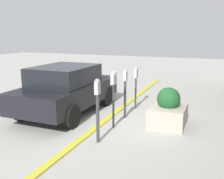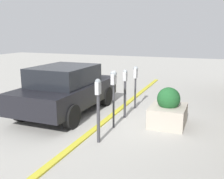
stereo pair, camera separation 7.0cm
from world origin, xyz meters
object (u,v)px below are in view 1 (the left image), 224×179
object	(u,v)px
parking_meter_nearest	(98,103)
parked_car_front	(67,89)
parking_meter_fourth	(136,77)
planter_box	(168,111)
parking_meter_second	(113,84)
parking_meter_middle	(125,88)

from	to	relation	value
parking_meter_nearest	parked_car_front	size ratio (longest dim) A/B	0.39
parking_meter_fourth	planter_box	distance (m)	1.88
parking_meter_nearest	planter_box	distance (m)	2.24
parking_meter_fourth	parked_car_front	bearing A→B (deg)	124.02
parking_meter_fourth	parking_meter_second	bearing A→B (deg)	179.33
parking_meter_fourth	planter_box	world-z (taller)	parking_meter_fourth
parked_car_front	planter_box	bearing A→B (deg)	-88.57
parking_meter_middle	parked_car_front	bearing A→B (deg)	96.71
parking_meter_nearest	planter_box	xyz separation A→B (m)	(1.75, -1.29, -0.53)
parking_meter_fourth	planter_box	bearing A→B (deg)	-133.28
parking_meter_nearest	parking_meter_middle	xyz separation A→B (m)	(1.93, 0.01, -0.03)
planter_box	parking_meter_fourth	bearing A→B (deg)	46.72
parking_meter_second	parking_meter_fourth	bearing A→B (deg)	-0.67
parking_meter_middle	parking_meter_fourth	bearing A→B (deg)	-0.75
parking_meter_nearest	parking_meter_middle	size ratio (longest dim) A/B	1.04
parking_meter_nearest	parking_meter_second	size ratio (longest dim) A/B	0.97
parking_meter_nearest	planter_box	world-z (taller)	parking_meter_nearest
parking_meter_middle	planter_box	size ratio (longest dim) A/B	1.27
parking_meter_second	parking_meter_fourth	distance (m)	1.95
parking_meter_middle	planter_box	distance (m)	1.41
parking_meter_second	parking_meter_fourth	size ratio (longest dim) A/B	1.09
planter_box	parking_meter_nearest	bearing A→B (deg)	143.59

